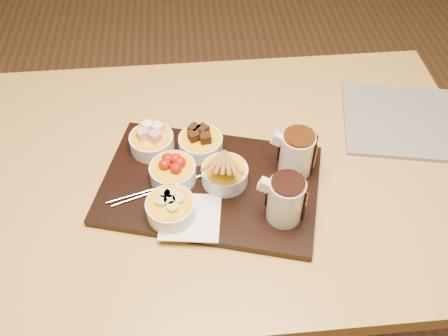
{
  "coord_description": "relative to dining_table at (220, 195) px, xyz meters",
  "views": [
    {
      "loc": [
        -0.06,
        -0.75,
        1.59
      ],
      "look_at": [
        0.0,
        -0.06,
        0.81
      ],
      "focal_mm": 40.0,
      "sensor_mm": 36.0,
      "label": 1
    }
  ],
  "objects": [
    {
      "name": "pitcher_milk_chocolate",
      "position": [
        0.16,
        -0.04,
        0.17
      ],
      "size": [
        0.09,
        0.09,
        0.1
      ],
      "primitive_type": "cylinder",
      "rotation": [
        0.0,
        0.0,
        -0.28
      ],
      "color": "silver",
      "rests_on": "serving_board"
    },
    {
      "name": "newspaper",
      "position": [
        0.48,
        0.1,
        0.1
      ],
      "size": [
        0.37,
        0.32,
        0.01
      ],
      "primitive_type": "cube",
      "rotation": [
        0.0,
        0.0,
        -0.2
      ],
      "color": "beige",
      "rests_on": "dining_table"
    },
    {
      "name": "napkin",
      "position": [
        -0.07,
        -0.15,
        0.12
      ],
      "size": [
        0.14,
        0.14,
        0.0
      ],
      "primitive_type": "cube",
      "rotation": [
        0.0,
        0.0,
        -0.14
      ],
      "color": "white",
      "rests_on": "serving_board"
    },
    {
      "name": "bowl_biscotti",
      "position": [
        0.01,
        -0.06,
        0.14
      ],
      "size": [
        0.1,
        0.1,
        0.04
      ],
      "primitive_type": "cylinder",
      "color": "silver",
      "rests_on": "serving_board"
    },
    {
      "name": "pitcher_dark_chocolate",
      "position": [
        0.12,
        -0.16,
        0.17
      ],
      "size": [
        0.09,
        0.09,
        0.1
      ],
      "primitive_type": "cylinder",
      "rotation": [
        0.0,
        0.0,
        -0.28
      ],
      "color": "silver",
      "rests_on": "serving_board"
    },
    {
      "name": "bowl_marshmallows",
      "position": [
        -0.15,
        0.06,
        0.14
      ],
      "size": [
        0.1,
        0.1,
        0.04
      ],
      "primitive_type": "cylinder",
      "color": "silver",
      "rests_on": "serving_board"
    },
    {
      "name": "dining_table",
      "position": [
        0.0,
        0.0,
        0.0
      ],
      "size": [
        1.2,
        0.8,
        0.75
      ],
      "color": "tan",
      "rests_on": "ground"
    },
    {
      "name": "fondue_skewers",
      "position": [
        -0.12,
        -0.06,
        0.12
      ],
      "size": [
        0.1,
        0.26,
        0.01
      ],
      "primitive_type": null,
      "rotation": [
        0.0,
        0.0,
        -1.29
      ],
      "color": "silver",
      "rests_on": "serving_board"
    },
    {
      "name": "bowl_cake",
      "position": [
        -0.04,
        0.04,
        0.14
      ],
      "size": [
        0.1,
        0.1,
        0.04
      ],
      "primitive_type": "cylinder",
      "color": "silver",
      "rests_on": "serving_board"
    },
    {
      "name": "bowl_strawberries",
      "position": [
        -0.1,
        -0.04,
        0.14
      ],
      "size": [
        0.1,
        0.1,
        0.04
      ],
      "primitive_type": "cylinder",
      "color": "silver",
      "rests_on": "serving_board"
    },
    {
      "name": "bowl_bananas",
      "position": [
        -0.11,
        -0.14,
        0.14
      ],
      "size": [
        0.1,
        0.1,
        0.04
      ],
      "primitive_type": "cylinder",
      "color": "silver",
      "rests_on": "serving_board"
    },
    {
      "name": "serving_board",
      "position": [
        -0.03,
        -0.06,
        0.11
      ],
      "size": [
        0.52,
        0.41,
        0.02
      ],
      "primitive_type": "cube",
      "rotation": [
        0.0,
        0.0,
        -0.28
      ],
      "color": "black",
      "rests_on": "dining_table"
    },
    {
      "name": "ground",
      "position": [
        0.0,
        0.0,
        -0.65
      ],
      "size": [
        5.0,
        5.0,
        0.0
      ],
      "primitive_type": "plane",
      "color": "brown",
      "rests_on": "ground"
    }
  ]
}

